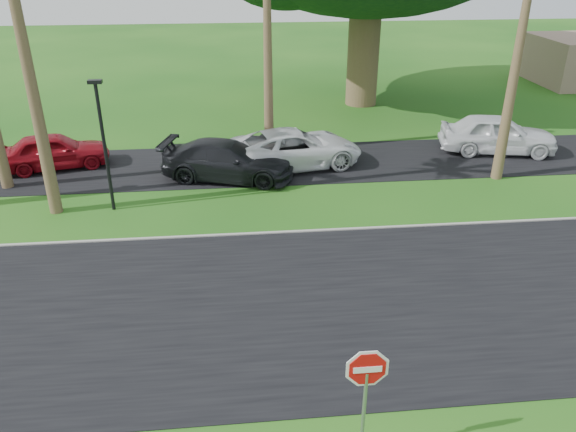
% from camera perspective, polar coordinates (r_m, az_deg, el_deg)
% --- Properties ---
extents(ground, '(120.00, 120.00, 0.00)m').
position_cam_1_polar(ground, '(13.53, 2.42, -13.70)').
color(ground, '#164B12').
rests_on(ground, ground).
extents(road, '(120.00, 8.00, 0.02)m').
position_cam_1_polar(road, '(15.10, 1.36, -8.84)').
color(road, black).
rests_on(road, ground).
extents(parking_strip, '(120.00, 5.00, 0.02)m').
position_cam_1_polar(parking_strip, '(24.42, -1.66, 5.34)').
color(parking_strip, black).
rests_on(parking_strip, ground).
extents(curb, '(120.00, 0.12, 0.06)m').
position_cam_1_polar(curb, '(18.54, -0.17, -1.64)').
color(curb, gray).
rests_on(curb, ground).
extents(stop_sign_near, '(1.05, 0.07, 2.62)m').
position_cam_1_polar(stop_sign_near, '(10.24, 7.94, -16.47)').
color(stop_sign_near, gray).
rests_on(stop_sign_near, ground).
extents(streetlight_right, '(0.45, 0.25, 4.64)m').
position_cam_1_polar(streetlight_right, '(20.20, -18.24, 7.48)').
color(streetlight_right, black).
rests_on(streetlight_right, ground).
extents(car_red, '(4.71, 2.79, 1.50)m').
position_cam_1_polar(car_red, '(25.66, -22.67, 6.10)').
color(car_red, maroon).
rests_on(car_red, ground).
extents(car_dark, '(5.66, 3.44, 1.53)m').
position_cam_1_polar(car_dark, '(22.70, -6.14, 5.59)').
color(car_dark, black).
rests_on(car_dark, ground).
extents(car_minivan, '(6.21, 3.84, 1.61)m').
position_cam_1_polar(car_minivan, '(23.85, 0.60, 6.86)').
color(car_minivan, white).
rests_on(car_minivan, ground).
extents(car_pickup, '(5.38, 3.01, 1.73)m').
position_cam_1_polar(car_pickup, '(27.22, 20.54, 7.79)').
color(car_pickup, white).
rests_on(car_pickup, ground).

